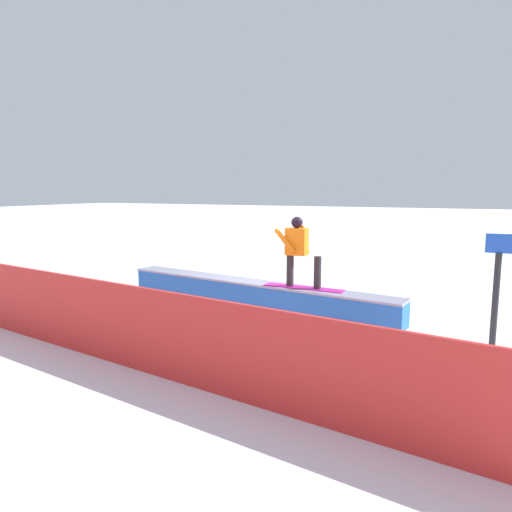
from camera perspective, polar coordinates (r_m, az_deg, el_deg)
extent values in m
plane|color=white|center=(9.66, -0.40, -7.72)|extent=(120.00, 120.00, 0.00)
cube|color=blue|center=(9.57, -0.40, -5.57)|extent=(6.25, 1.40, 0.75)
cube|color=white|center=(9.61, -0.40, -6.65)|extent=(6.26, 1.41, 0.18)
cube|color=#8C8BA4|center=(9.48, -0.41, -3.26)|extent=(6.26, 1.46, 0.04)
cube|color=#C01A92|center=(8.89, 5.87, -3.90)|extent=(1.57, 0.32, 0.01)
cylinder|color=#282326|center=(8.93, 4.23, -1.77)|extent=(0.14, 0.14, 0.61)
cylinder|color=#282326|center=(8.74, 7.60, -2.04)|extent=(0.14, 0.14, 0.61)
cube|color=orange|center=(8.80, 5.05, 1.78)|extent=(0.41, 0.25, 0.51)
sphere|color=black|center=(8.77, 5.08, 4.16)|extent=(0.22, 0.22, 0.22)
cylinder|color=orange|center=(8.72, 3.56, 1.90)|extent=(0.43, 0.10, 0.47)
cylinder|color=orange|center=(8.92, 6.04, 2.01)|extent=(0.21, 0.10, 0.56)
cube|color=red|center=(6.82, -12.26, -9.26)|extent=(10.36, 1.61, 1.27)
cylinder|color=#262628|center=(8.22, 27.41, -5.49)|extent=(0.10, 0.10, 1.68)
cube|color=blue|center=(8.06, 27.87, 1.37)|extent=(0.40, 0.04, 0.30)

